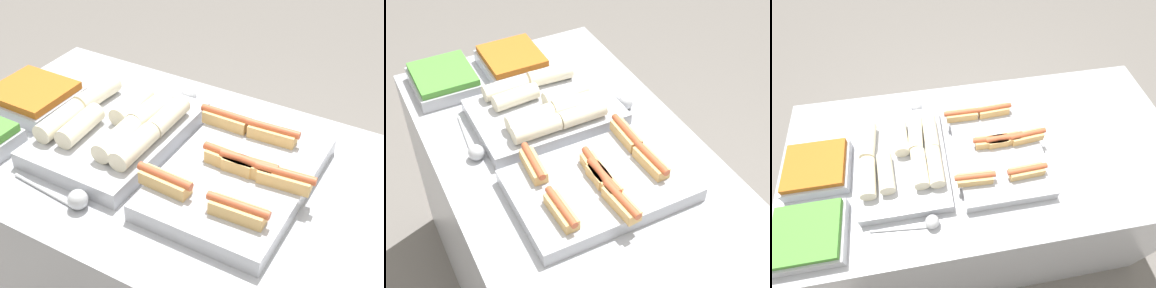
# 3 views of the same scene
# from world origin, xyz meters

# --- Properties ---
(counter) EXTENTS (1.72, 0.84, 0.86)m
(counter) POSITION_xyz_m (0.00, 0.00, 0.43)
(counter) COLOR #A8AAB2
(counter) RESTS_ON ground_plane
(tray_hotdogs) EXTENTS (0.41, 0.53, 0.10)m
(tray_hotdogs) POSITION_xyz_m (0.05, 0.00, 0.89)
(tray_hotdogs) COLOR #A8AAB2
(tray_hotdogs) RESTS_ON counter
(tray_wraps) EXTENTS (0.35, 0.50, 0.11)m
(tray_wraps) POSITION_xyz_m (-0.35, -0.00, 0.90)
(tray_wraps) COLOR #A8AAB2
(tray_wraps) RESTS_ON counter
(tray_side_front) EXTENTS (0.25, 0.23, 0.07)m
(tray_side_front) POSITION_xyz_m (-0.69, -0.26, 0.90)
(tray_side_front) COLOR #A8AAB2
(tray_side_front) RESTS_ON counter
(tray_side_back) EXTENTS (0.25, 0.23, 0.07)m
(tray_side_back) POSITION_xyz_m (-0.69, 0.01, 0.90)
(tray_side_back) COLOR #A8AAB2
(tray_side_back) RESTS_ON counter
(serving_spoon_near) EXTENTS (0.25, 0.05, 0.05)m
(serving_spoon_near) POSITION_xyz_m (-0.28, -0.28, 0.88)
(serving_spoon_near) COLOR #B2B5BA
(serving_spoon_near) RESTS_ON counter
(serving_spoon_far) EXTENTS (0.23, 0.05, 0.05)m
(serving_spoon_far) POSITION_xyz_m (-0.29, 0.28, 0.88)
(serving_spoon_far) COLOR #B2B5BA
(serving_spoon_far) RESTS_ON counter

